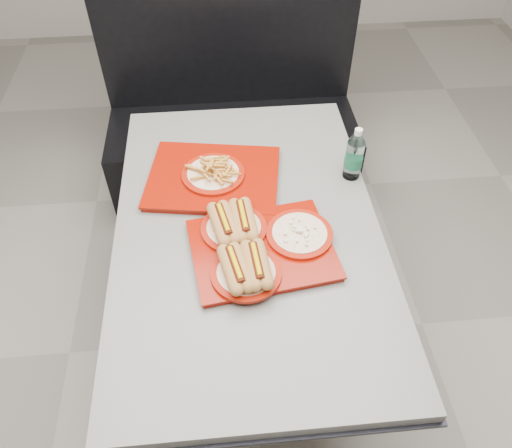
{
  "coord_description": "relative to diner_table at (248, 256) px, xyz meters",
  "views": [
    {
      "loc": [
        -0.08,
        -1.15,
        2.0
      ],
      "look_at": [
        0.02,
        -0.07,
        0.83
      ],
      "focal_mm": 35.0,
      "sensor_mm": 36.0,
      "label": 1
    }
  ],
  "objects": [
    {
      "name": "ground",
      "position": [
        0.0,
        0.0,
        -0.58
      ],
      "size": [
        6.0,
        6.0,
        0.0
      ],
      "primitive_type": "plane",
      "color": "gray",
      "rests_on": "ground"
    },
    {
      "name": "tray_near",
      "position": [
        0.02,
        -0.12,
        0.2
      ],
      "size": [
        0.49,
        0.42,
        0.1
      ],
      "rotation": [
        0.0,
        0.0,
        0.14
      ],
      "color": "#870F03",
      "rests_on": "diner_table"
    },
    {
      "name": "booth_bench",
      "position": [
        0.0,
        1.09,
        -0.18
      ],
      "size": [
        1.3,
        0.57,
        1.35
      ],
      "color": "black",
      "rests_on": "ground"
    },
    {
      "name": "diner_table",
      "position": [
        0.0,
        0.0,
        0.0
      ],
      "size": [
        0.92,
        1.42,
        0.75
      ],
      "color": "black",
      "rests_on": "ground"
    },
    {
      "name": "water_bottle",
      "position": [
        0.41,
        0.22,
        0.26
      ],
      "size": [
        0.07,
        0.07,
        0.21
      ],
      "rotation": [
        0.0,
        0.0,
        -0.02
      ],
      "color": "silver",
      "rests_on": "diner_table"
    },
    {
      "name": "tray_far",
      "position": [
        -0.11,
        0.24,
        0.19
      ],
      "size": [
        0.53,
        0.45,
        0.09
      ],
      "rotation": [
        0.0,
        0.0,
        -0.16
      ],
      "color": "#870F03",
      "rests_on": "diner_table"
    }
  ]
}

